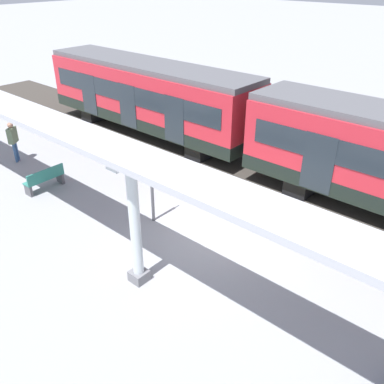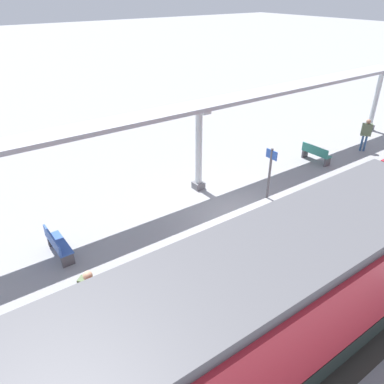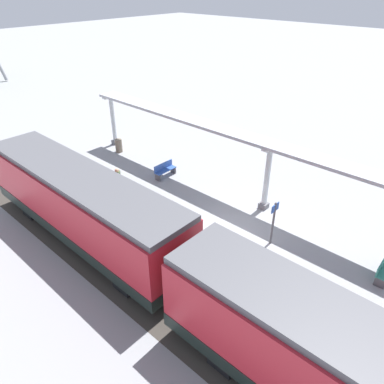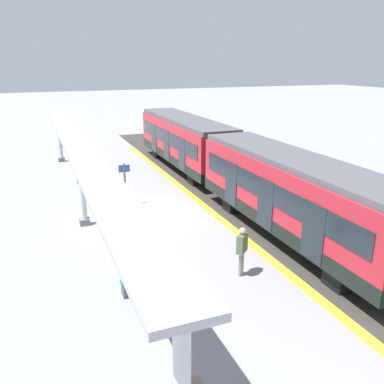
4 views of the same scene
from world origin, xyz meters
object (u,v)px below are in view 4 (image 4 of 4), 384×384
object	(u,v)px
canopy_pillar_nearest	(59,137)
canopy_pillar_second	(82,187)
train_far_carriage	(293,197)
bench_mid_platform	(145,280)
passenger_waiting_near_edge	(242,246)
train_near_carriage	(185,142)
passenger_by_the_benches	(90,154)
platform_info_sign	(125,180)
bench_near_end	(89,177)

from	to	relation	value
canopy_pillar_nearest	canopy_pillar_second	distance (m)	12.97
train_far_carriage	bench_mid_platform	size ratio (longest dim) A/B	7.88
passenger_waiting_near_edge	bench_mid_platform	bearing A→B (deg)	-2.22
train_near_carriage	canopy_pillar_second	distance (m)	11.04
canopy_pillar_second	passenger_by_the_benches	size ratio (longest dim) A/B	2.04
bench_mid_platform	platform_info_sign	world-z (taller)	platform_info_sign
train_near_carriage	passenger_by_the_benches	distance (m)	6.41
passenger_waiting_near_edge	passenger_by_the_benches	bearing A→B (deg)	-80.37
train_far_carriage	platform_info_sign	distance (m)	8.52
bench_mid_platform	passenger_by_the_benches	world-z (taller)	passenger_by_the_benches
train_far_carriage	bench_near_end	bearing A→B (deg)	-58.90
canopy_pillar_second	bench_near_end	bearing A→B (deg)	-99.93
bench_mid_platform	passenger_waiting_near_edge	size ratio (longest dim) A/B	0.85
canopy_pillar_nearest	platform_info_sign	size ratio (longest dim) A/B	1.62
canopy_pillar_second	bench_mid_platform	distance (m)	6.68
train_near_carriage	canopy_pillar_second	size ratio (longest dim) A/B	3.34
train_near_carriage	train_far_carriage	world-z (taller)	same
platform_info_sign	passenger_by_the_benches	size ratio (longest dim) A/B	1.26
train_near_carriage	bench_near_end	xyz separation A→B (m)	(6.67, 1.41, -1.38)
train_far_carriage	canopy_pillar_nearest	xyz separation A→B (m)	(7.80, -17.62, -0.02)
train_near_carriage	passenger_by_the_benches	xyz separation A→B (m)	(6.11, -1.80, -0.74)
train_near_carriage	platform_info_sign	bearing A→B (deg)	47.41
canopy_pillar_second	passenger_by_the_benches	xyz separation A→B (m)	(-1.69, -9.62, -0.72)
canopy_pillar_nearest	bench_mid_platform	bearing A→B (deg)	93.12
canopy_pillar_nearest	bench_near_end	world-z (taller)	canopy_pillar_nearest
passenger_waiting_near_edge	train_near_carriage	bearing A→B (deg)	-103.13
bench_near_end	canopy_pillar_nearest	bearing A→B (deg)	-80.28
bench_near_end	passenger_waiting_near_edge	xyz separation A→B (m)	(-3.31, 12.99, 0.66)
train_near_carriage	canopy_pillar_nearest	bearing A→B (deg)	-33.44
train_near_carriage	bench_mid_platform	size ratio (longest dim) A/B	7.88
passenger_by_the_benches	bench_mid_platform	bearing A→B (deg)	87.76
train_far_carriage	canopy_pillar_nearest	size ratio (longest dim) A/B	3.34
canopy_pillar_second	passenger_waiting_near_edge	world-z (taller)	canopy_pillar_second
bench_mid_platform	passenger_by_the_benches	size ratio (longest dim) A/B	0.87
platform_info_sign	passenger_waiting_near_edge	size ratio (longest dim) A/B	1.24
train_near_carriage	canopy_pillar_nearest	distance (m)	9.34
platform_info_sign	bench_mid_platform	bearing A→B (deg)	81.41
train_far_carriage	canopy_pillar_nearest	bearing A→B (deg)	-66.13
passenger_waiting_near_edge	canopy_pillar_second	bearing A→B (deg)	-56.01
bench_mid_platform	platform_info_sign	bearing A→B (deg)	-98.59
bench_near_end	platform_info_sign	world-z (taller)	platform_info_sign
bench_mid_platform	train_near_carriage	bearing A→B (deg)	-115.28
bench_mid_platform	passenger_by_the_benches	xyz separation A→B (m)	(-0.63, -16.07, 0.65)
canopy_pillar_second	passenger_waiting_near_edge	xyz separation A→B (m)	(-4.44, 6.58, -0.70)
platform_info_sign	passenger_waiting_near_edge	bearing A→B (deg)	104.13
canopy_pillar_second	train_far_carriage	bearing A→B (deg)	149.19
canopy_pillar_second	platform_info_sign	bearing A→B (deg)	-141.28
canopy_pillar_second	bench_mid_platform	bearing A→B (deg)	99.32
canopy_pillar_nearest	passenger_by_the_benches	bearing A→B (deg)	116.78
passenger_waiting_near_edge	passenger_by_the_benches	xyz separation A→B (m)	(2.75, -16.20, -0.02)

